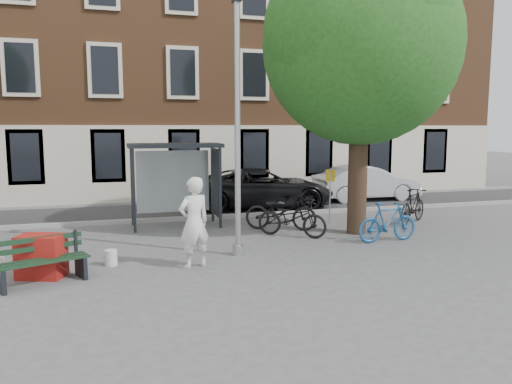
{
  "coord_description": "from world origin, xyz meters",
  "views": [
    {
      "loc": [
        -2.94,
        -11.6,
        3.11
      ],
      "look_at": [
        0.77,
        1.07,
        1.4
      ],
      "focal_mm": 35.0,
      "sensor_mm": 36.0,
      "label": 1
    }
  ],
  "objects_px": {
    "bike_d": "(413,206)",
    "car_silver": "(366,183)",
    "painter": "(194,222)",
    "bus_shelter": "(187,165)",
    "red_stand": "(41,256)",
    "bike_a": "(281,211)",
    "notice_sign": "(330,185)",
    "bench": "(41,263)",
    "bike_b": "(388,222)",
    "lamppost": "(238,141)",
    "car_dark": "(262,188)",
    "bike_c": "(292,218)"
  },
  "relations": [
    {
      "from": "bike_d",
      "to": "car_silver",
      "type": "xyz_separation_m",
      "value": [
        1.12,
        5.15,
        0.18
      ]
    },
    {
      "from": "painter",
      "to": "bus_shelter",
      "type": "bearing_deg",
      "value": -117.35
    },
    {
      "from": "car_silver",
      "to": "bus_shelter",
      "type": "bearing_deg",
      "value": 113.34
    },
    {
      "from": "bike_d",
      "to": "red_stand",
      "type": "distance_m",
      "value": 11.3
    },
    {
      "from": "bike_a",
      "to": "notice_sign",
      "type": "relative_size",
      "value": 1.25
    },
    {
      "from": "red_stand",
      "to": "notice_sign",
      "type": "height_order",
      "value": "notice_sign"
    },
    {
      "from": "bench",
      "to": "bike_b",
      "type": "height_order",
      "value": "bike_b"
    },
    {
      "from": "lamppost",
      "to": "bike_d",
      "type": "distance_m",
      "value": 7.27
    },
    {
      "from": "lamppost",
      "to": "bike_a",
      "type": "relative_size",
      "value": 2.8
    },
    {
      "from": "red_stand",
      "to": "bike_a",
      "type": "bearing_deg",
      "value": 26.61
    },
    {
      "from": "bus_shelter",
      "to": "car_dark",
      "type": "relative_size",
      "value": 0.51
    },
    {
      "from": "car_dark",
      "to": "car_silver",
      "type": "height_order",
      "value": "car_dark"
    },
    {
      "from": "car_dark",
      "to": "car_silver",
      "type": "xyz_separation_m",
      "value": [
        4.89,
        0.66,
        -0.02
      ]
    },
    {
      "from": "lamppost",
      "to": "notice_sign",
      "type": "distance_m",
      "value": 5.33
    },
    {
      "from": "painter",
      "to": "notice_sign",
      "type": "bearing_deg",
      "value": -162.52
    },
    {
      "from": "painter",
      "to": "bench",
      "type": "distance_m",
      "value": 3.21
    },
    {
      "from": "bike_c",
      "to": "car_silver",
      "type": "relative_size",
      "value": 0.45
    },
    {
      "from": "lamppost",
      "to": "bike_a",
      "type": "height_order",
      "value": "lamppost"
    },
    {
      "from": "car_silver",
      "to": "notice_sign",
      "type": "relative_size",
      "value": 2.6
    },
    {
      "from": "painter",
      "to": "car_dark",
      "type": "xyz_separation_m",
      "value": [
        3.93,
        7.63,
        -0.25
      ]
    },
    {
      "from": "bike_d",
      "to": "red_stand",
      "type": "xyz_separation_m",
      "value": [
        -10.89,
        -3.02,
        -0.12
      ]
    },
    {
      "from": "car_dark",
      "to": "bench",
      "type": "bearing_deg",
      "value": 144.5
    },
    {
      "from": "bus_shelter",
      "to": "red_stand",
      "type": "bearing_deg",
      "value": -128.55
    },
    {
      "from": "bike_d",
      "to": "bike_c",
      "type": "bearing_deg",
      "value": 64.67
    },
    {
      "from": "bike_c",
      "to": "notice_sign",
      "type": "distance_m",
      "value": 2.64
    },
    {
      "from": "bike_d",
      "to": "car_dark",
      "type": "bearing_deg",
      "value": 4.88
    },
    {
      "from": "notice_sign",
      "to": "bench",
      "type": "bearing_deg",
      "value": -128.96
    },
    {
      "from": "car_dark",
      "to": "bike_b",
      "type": "bearing_deg",
      "value": -160.7
    },
    {
      "from": "bike_c",
      "to": "car_silver",
      "type": "bearing_deg",
      "value": -4.62
    },
    {
      "from": "bus_shelter",
      "to": "car_dark",
      "type": "bearing_deg",
      "value": 39.63
    },
    {
      "from": "bike_a",
      "to": "notice_sign",
      "type": "distance_m",
      "value": 2.16
    },
    {
      "from": "notice_sign",
      "to": "lamppost",
      "type": "bearing_deg",
      "value": -117.14
    },
    {
      "from": "bike_c",
      "to": "bike_d",
      "type": "height_order",
      "value": "bike_d"
    },
    {
      "from": "painter",
      "to": "car_silver",
      "type": "xyz_separation_m",
      "value": [
        8.82,
        8.29,
        -0.27
      ]
    },
    {
      "from": "bus_shelter",
      "to": "bike_c",
      "type": "relative_size",
      "value": 1.39
    },
    {
      "from": "bike_b",
      "to": "car_dark",
      "type": "relative_size",
      "value": 0.33
    },
    {
      "from": "car_dark",
      "to": "bike_c",
      "type": "bearing_deg",
      "value": 178.23
    },
    {
      "from": "bus_shelter",
      "to": "car_dark",
      "type": "xyz_separation_m",
      "value": [
        3.34,
        2.76,
        -1.15
      ]
    },
    {
      "from": "bike_c",
      "to": "bike_d",
      "type": "xyz_separation_m",
      "value": [
        4.5,
        0.78,
        0.03
      ]
    },
    {
      "from": "painter",
      "to": "lamppost",
      "type": "bearing_deg",
      "value": -168.03
    },
    {
      "from": "red_stand",
      "to": "notice_sign",
      "type": "bearing_deg",
      "value": 24.97
    },
    {
      "from": "painter",
      "to": "bike_b",
      "type": "distance_m",
      "value": 5.59
    },
    {
      "from": "bench",
      "to": "car_silver",
      "type": "height_order",
      "value": "car_silver"
    },
    {
      "from": "bench",
      "to": "notice_sign",
      "type": "distance_m",
      "value": 9.37
    },
    {
      "from": "bike_d",
      "to": "lamppost",
      "type": "bearing_deg",
      "value": 74.94
    },
    {
      "from": "painter",
      "to": "car_silver",
      "type": "relative_size",
      "value": 0.45
    },
    {
      "from": "bus_shelter",
      "to": "bike_a",
      "type": "bearing_deg",
      "value": -30.59
    },
    {
      "from": "bike_b",
      "to": "red_stand",
      "type": "xyz_separation_m",
      "value": [
        -8.67,
        -0.88,
        -0.1
      ]
    },
    {
      "from": "painter",
      "to": "bench",
      "type": "height_order",
      "value": "painter"
    },
    {
      "from": "bench",
      "to": "bike_a",
      "type": "relative_size",
      "value": 0.85
    }
  ]
}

